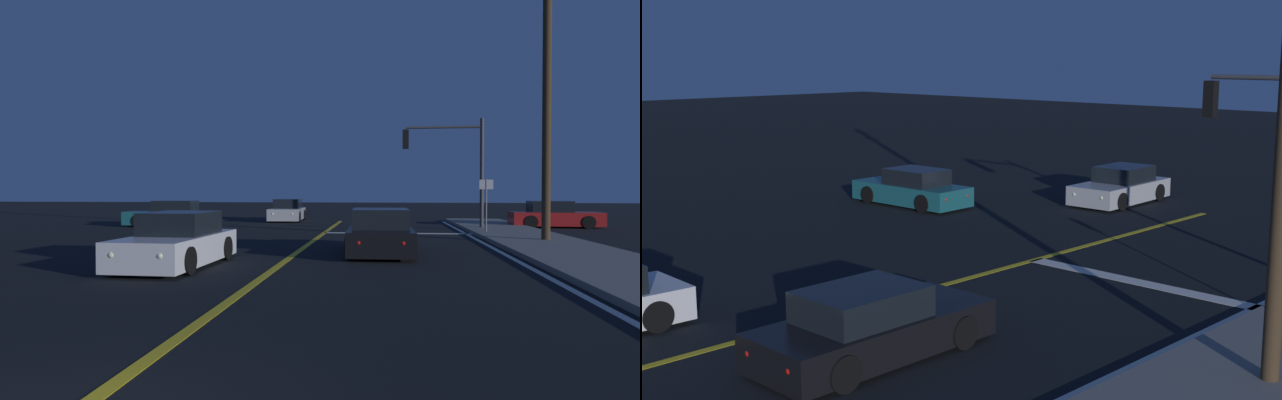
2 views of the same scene
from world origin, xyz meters
The scene contains 5 objects.
lane_line_center centered at (0.00, 10.93, 0.01)m, with size 0.20×37.17×0.01m, color gold.
stop_bar centered at (3.19, 20.36, 0.01)m, with size 6.38×0.50×0.01m, color silver.
car_far_approaching_silver centered at (-3.27, 29.34, 0.58)m, with size 2.06×4.37×1.34m.
car_side_waiting_black centered at (2.50, 12.64, 0.58)m, with size 2.00×4.62×1.34m.
car_parked_curb_teal centered at (-8.39, 23.68, 0.58)m, with size 4.59×1.97×1.34m.
Camera 2 is at (13.79, 3.32, 5.45)m, focal length 47.36 mm.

